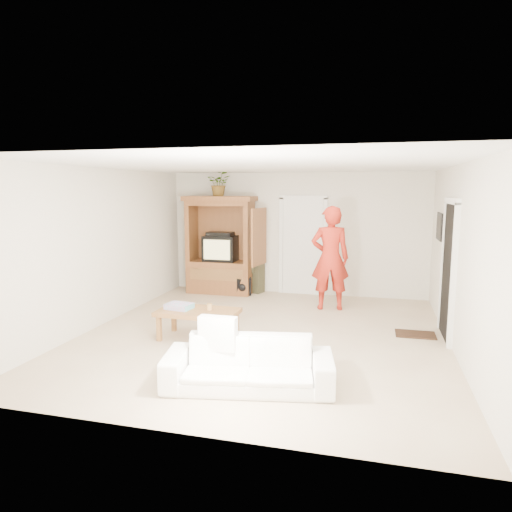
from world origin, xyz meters
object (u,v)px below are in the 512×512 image
at_px(sofa, 248,364).
at_px(coffee_table, 198,314).
at_px(man, 330,258).
at_px(armoire, 222,251).

bearing_deg(sofa, coffee_table, 119.16).
bearing_deg(man, sofa, 70.36).
bearing_deg(coffee_table, man, 53.27).
height_order(armoire, man, armoire).
xyz_separation_m(armoire, coffee_table, (0.67, -3.08, -0.52)).
distance_m(armoire, man, 2.55).
bearing_deg(armoire, man, -18.78).
relative_size(armoire, sofa, 1.10).
relative_size(sofa, coffee_table, 1.57).
distance_m(man, coffee_table, 2.91).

